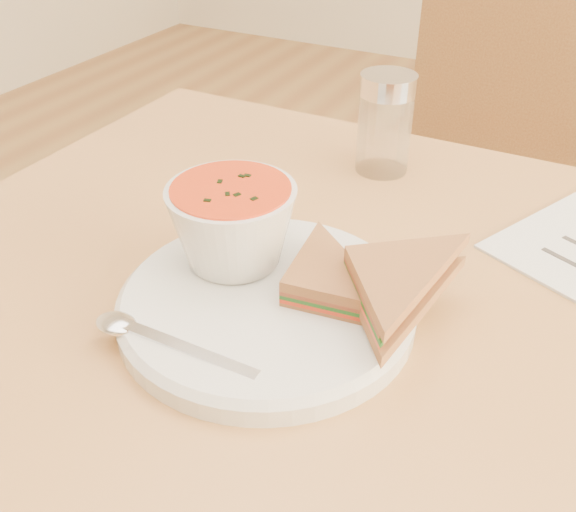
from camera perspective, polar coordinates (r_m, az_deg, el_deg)
The scene contains 7 objects.
chair_far at distance 1.22m, azimuth 14.94°, elevation 1.75°, with size 0.41×0.41×0.93m, color brown, non-canonical shape.
plate at distance 0.55m, azimuth -1.91°, elevation -4.41°, with size 0.25×0.25×0.02m, color white, non-canonical shape.
soup_bowl at distance 0.56m, azimuth -4.92°, elevation 2.45°, with size 0.11×0.11×0.08m, color white, non-canonical shape.
sandwich_half_a at distance 0.52m, azimuth -0.79°, elevation -3.69°, with size 0.10×0.10×0.03m, color #A05F38, non-canonical shape.
sandwich_half_b at distance 0.53m, azimuth 4.98°, elevation -0.60°, with size 0.11×0.11×0.03m, color #A05F38, non-canonical shape.
spoon at distance 0.50m, azimuth -10.34°, elevation -7.69°, with size 0.18×0.04×0.01m, color silver, non-canonical shape.
condiment_shaker at distance 0.76m, azimuth 8.60°, elevation 11.53°, with size 0.06×0.06×0.12m, color silver, non-canonical shape.
Camera 1 is at (0.11, -0.43, 1.10)m, focal length 40.00 mm.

